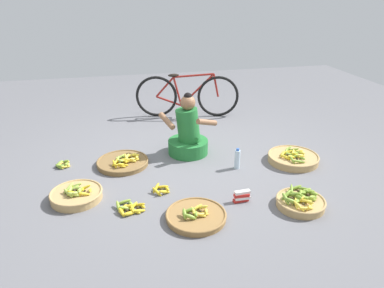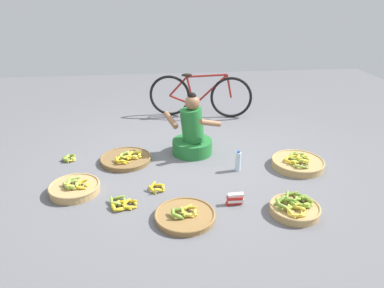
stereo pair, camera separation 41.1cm
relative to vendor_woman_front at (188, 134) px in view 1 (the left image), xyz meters
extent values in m
plane|color=slate|center=(-0.06, -0.30, -0.26)|extent=(10.00, 10.00, 0.00)
cylinder|color=#237233|center=(0.00, 0.00, -0.17)|extent=(0.52, 0.52, 0.18)
cylinder|color=#237233|center=(0.00, 0.00, 0.13)|extent=(0.39, 0.36, 0.45)
sphere|color=#8C6042|center=(0.00, 0.00, 0.43)|extent=(0.19, 0.19, 0.19)
sphere|color=black|center=(0.00, 0.00, 0.50)|extent=(0.10, 0.10, 0.10)
cylinder|color=#8C6042|center=(-0.27, -0.01, 0.21)|extent=(0.18, 0.31, 0.16)
cylinder|color=#8C6042|center=(0.20, -0.17, 0.21)|extent=(0.31, 0.20, 0.16)
torus|color=black|center=(-0.20, 1.53, 0.08)|extent=(0.68, 0.19, 0.68)
torus|color=black|center=(0.79, 1.31, 0.08)|extent=(0.68, 0.19, 0.68)
cylinder|color=maroon|center=(0.46, 1.39, 0.19)|extent=(0.55, 0.15, 0.55)
cylinder|color=maroon|center=(0.14, 1.46, 0.16)|extent=(0.15, 0.06, 0.49)
cylinder|color=maroon|center=(0.40, 1.40, 0.43)|extent=(0.64, 0.17, 0.08)
cylinder|color=maroon|center=(0.00, 1.49, 0.00)|extent=(0.42, 0.12, 0.18)
cylinder|color=maroon|center=(-0.06, 1.50, 0.24)|extent=(0.31, 0.10, 0.35)
cylinder|color=maroon|center=(0.75, 1.32, 0.27)|extent=(0.12, 0.06, 0.38)
ellipsoid|color=black|center=(0.08, 1.47, 0.43)|extent=(0.18, 0.08, 0.05)
cylinder|color=tan|center=(0.83, -1.47, -0.23)|extent=(0.47, 0.47, 0.07)
torus|color=tan|center=(0.83, -1.47, -0.19)|extent=(0.49, 0.49, 0.02)
ellipsoid|color=#8CAD38|center=(0.98, -1.43, -0.16)|extent=(0.05, 0.15, 0.09)
ellipsoid|color=#8CAD38|center=(0.94, -1.38, -0.16)|extent=(0.15, 0.10, 0.07)
ellipsoid|color=#8CAD38|center=(0.92, -1.37, -0.16)|extent=(0.15, 0.04, 0.08)
ellipsoid|color=#8CAD38|center=(0.86, -1.41, -0.16)|extent=(0.10, 0.15, 0.06)
ellipsoid|color=#8CAD38|center=(0.86, -1.47, -0.16)|extent=(0.12, 0.14, 0.07)
ellipsoid|color=#8CAD38|center=(0.90, -1.50, -0.16)|extent=(0.15, 0.07, 0.06)
ellipsoid|color=#8CAD38|center=(0.94, -1.50, -0.16)|extent=(0.15, 0.10, 0.09)
sphere|color=#382D19|center=(0.92, -1.44, -0.16)|extent=(0.03, 0.03, 0.03)
ellipsoid|color=olive|center=(0.93, -1.36, -0.16)|extent=(0.05, 0.16, 0.09)
ellipsoid|color=olive|center=(0.91, -1.30, -0.17)|extent=(0.13, 0.13, 0.06)
ellipsoid|color=olive|center=(0.86, -1.28, -0.17)|extent=(0.16, 0.04, 0.06)
ellipsoid|color=olive|center=(0.80, -1.32, -0.16)|extent=(0.09, 0.15, 0.09)
ellipsoid|color=olive|center=(0.80, -1.38, -0.17)|extent=(0.11, 0.15, 0.05)
ellipsoid|color=olive|center=(0.85, -1.41, -0.16)|extent=(0.16, 0.07, 0.08)
ellipsoid|color=olive|center=(0.91, -1.40, -0.16)|extent=(0.14, 0.12, 0.09)
sphere|color=#382D19|center=(0.86, -1.35, -0.17)|extent=(0.03, 0.03, 0.03)
ellipsoid|color=olive|center=(0.79, -1.46, -0.15)|extent=(0.04, 0.15, 0.09)
ellipsoid|color=olive|center=(0.77, -1.41, -0.15)|extent=(0.14, 0.12, 0.09)
ellipsoid|color=olive|center=(0.70, -1.40, -0.15)|extent=(0.15, 0.10, 0.09)
ellipsoid|color=olive|center=(0.66, -1.46, -0.15)|extent=(0.05, 0.15, 0.09)
ellipsoid|color=olive|center=(0.71, -1.52, -0.15)|extent=(0.15, 0.09, 0.09)
ellipsoid|color=olive|center=(0.77, -1.51, -0.16)|extent=(0.13, 0.13, 0.07)
sphere|color=#382D19|center=(0.73, -1.46, -0.16)|extent=(0.03, 0.03, 0.03)
ellipsoid|color=yellow|center=(0.86, -1.56, -0.16)|extent=(0.05, 0.15, 0.09)
ellipsoid|color=yellow|center=(0.83, -1.52, -0.17)|extent=(0.13, 0.11, 0.06)
ellipsoid|color=yellow|center=(0.78, -1.51, -0.16)|extent=(0.15, 0.05, 0.08)
ellipsoid|color=yellow|center=(0.73, -1.55, -0.16)|extent=(0.08, 0.15, 0.07)
ellipsoid|color=yellow|center=(0.73, -1.60, -0.16)|extent=(0.08, 0.15, 0.08)
ellipsoid|color=yellow|center=(0.79, -1.64, -0.17)|extent=(0.15, 0.03, 0.05)
ellipsoid|color=yellow|center=(0.84, -1.61, -0.16)|extent=(0.12, 0.13, 0.07)
sphere|color=#382D19|center=(0.79, -1.57, -0.17)|extent=(0.03, 0.03, 0.03)
cylinder|color=tan|center=(1.23, -0.54, -0.22)|extent=(0.62, 0.62, 0.08)
torus|color=tan|center=(1.23, -0.54, -0.18)|extent=(0.63, 0.63, 0.02)
ellipsoid|color=yellow|center=(1.34, -0.55, -0.15)|extent=(0.04, 0.13, 0.07)
ellipsoid|color=yellow|center=(1.31, -0.49, -0.15)|extent=(0.13, 0.10, 0.07)
ellipsoid|color=yellow|center=(1.23, -0.51, -0.15)|extent=(0.11, 0.13, 0.07)
ellipsoid|color=yellow|center=(1.23, -0.58, -0.16)|extent=(0.11, 0.12, 0.06)
ellipsoid|color=yellow|center=(1.29, -0.60, -0.15)|extent=(0.14, 0.05, 0.07)
sphere|color=#382D19|center=(1.28, -0.54, -0.15)|extent=(0.03, 0.03, 0.03)
ellipsoid|color=#8CAD38|center=(1.30, -0.47, -0.16)|extent=(0.07, 0.16, 0.06)
ellipsoid|color=#8CAD38|center=(1.27, -0.44, -0.15)|extent=(0.14, 0.12, 0.08)
ellipsoid|color=#8CAD38|center=(1.20, -0.43, -0.15)|extent=(0.15, 0.08, 0.09)
ellipsoid|color=#8CAD38|center=(1.17, -0.45, -0.15)|extent=(0.12, 0.14, 0.07)
ellipsoid|color=#8CAD38|center=(1.17, -0.53, -0.16)|extent=(0.10, 0.15, 0.05)
ellipsoid|color=#8CAD38|center=(1.20, -0.55, -0.16)|extent=(0.16, 0.10, 0.05)
ellipsoid|color=#8CAD38|center=(1.26, -0.55, -0.15)|extent=(0.15, 0.10, 0.09)
sphere|color=#382D19|center=(1.23, -0.49, -0.16)|extent=(0.03, 0.03, 0.03)
ellipsoid|color=yellow|center=(1.21, -0.55, -0.15)|extent=(0.04, 0.15, 0.09)
ellipsoid|color=yellow|center=(1.15, -0.49, -0.15)|extent=(0.15, 0.05, 0.08)
ellipsoid|color=yellow|center=(1.09, -0.51, -0.16)|extent=(0.13, 0.13, 0.06)
ellipsoid|color=yellow|center=(1.09, -0.60, -0.16)|extent=(0.12, 0.14, 0.06)
ellipsoid|color=yellow|center=(1.16, -0.62, -0.15)|extent=(0.15, 0.07, 0.08)
sphere|color=#382D19|center=(1.14, -0.56, -0.15)|extent=(0.03, 0.03, 0.03)
ellipsoid|color=olive|center=(1.27, -0.69, -0.15)|extent=(0.05, 0.16, 0.08)
ellipsoid|color=olive|center=(1.20, -0.61, -0.16)|extent=(0.16, 0.03, 0.06)
ellipsoid|color=olive|center=(1.13, -0.68, -0.15)|extent=(0.03, 0.16, 0.07)
ellipsoid|color=olive|center=(1.19, -0.74, -0.16)|extent=(0.16, 0.05, 0.06)
sphere|color=#382D19|center=(1.20, -0.68, -0.16)|extent=(0.03, 0.03, 0.03)
cylinder|color=tan|center=(-1.36, -0.83, -0.22)|extent=(0.52, 0.52, 0.08)
torus|color=tan|center=(-1.36, -0.83, -0.18)|extent=(0.53, 0.53, 0.02)
ellipsoid|color=yellow|center=(-1.21, -0.87, -0.16)|extent=(0.03, 0.13, 0.06)
ellipsoid|color=yellow|center=(-1.26, -0.81, -0.15)|extent=(0.13, 0.04, 0.08)
ellipsoid|color=yellow|center=(-1.32, -0.88, -0.16)|extent=(0.05, 0.13, 0.05)
ellipsoid|color=yellow|center=(-1.27, -0.92, -0.16)|extent=(0.13, 0.04, 0.06)
sphere|color=#382D19|center=(-1.27, -0.87, -0.16)|extent=(0.03, 0.03, 0.03)
ellipsoid|color=gold|center=(-1.29, -0.82, -0.16)|extent=(0.05, 0.15, 0.07)
ellipsoid|color=gold|center=(-1.37, -0.77, -0.15)|extent=(0.15, 0.06, 0.08)
ellipsoid|color=gold|center=(-1.42, -0.83, -0.16)|extent=(0.03, 0.15, 0.05)
ellipsoid|color=gold|center=(-1.37, -0.90, -0.15)|extent=(0.15, 0.05, 0.08)
sphere|color=#382D19|center=(-1.36, -0.83, -0.16)|extent=(0.03, 0.03, 0.03)
ellipsoid|color=#9EB747|center=(-1.31, -0.85, -0.15)|extent=(0.07, 0.16, 0.09)
ellipsoid|color=#9EB747|center=(-1.37, -0.76, -0.15)|extent=(0.16, 0.05, 0.09)
ellipsoid|color=#9EB747|center=(-1.43, -0.79, -0.15)|extent=(0.12, 0.14, 0.09)
ellipsoid|color=#9EB747|center=(-1.43, -0.87, -0.16)|extent=(0.12, 0.15, 0.06)
ellipsoid|color=#9EB747|center=(-1.36, -0.90, -0.16)|extent=(0.16, 0.06, 0.06)
sphere|color=#382D19|center=(-1.37, -0.83, -0.15)|extent=(0.03, 0.03, 0.03)
ellipsoid|color=#9EB747|center=(-1.31, -0.87, -0.15)|extent=(0.05, 0.13, 0.08)
ellipsoid|color=#9EB747|center=(-1.33, -0.83, -0.15)|extent=(0.12, 0.11, 0.08)
ellipsoid|color=#9EB747|center=(-1.38, -0.81, -0.15)|extent=(0.13, 0.07, 0.08)
ellipsoid|color=#9EB747|center=(-1.42, -0.85, -0.15)|extent=(0.08, 0.13, 0.08)
ellipsoid|color=#9EB747|center=(-1.41, -0.90, -0.16)|extent=(0.10, 0.13, 0.06)
ellipsoid|color=#9EB747|center=(-1.37, -0.92, -0.15)|extent=(0.13, 0.05, 0.08)
ellipsoid|color=#9EB747|center=(-1.33, -0.91, -0.15)|extent=(0.12, 0.10, 0.08)
sphere|color=#382D19|center=(-1.37, -0.87, -0.15)|extent=(0.03, 0.03, 0.03)
cylinder|color=brown|center=(-0.86, -0.15, -0.24)|extent=(0.62, 0.62, 0.05)
torus|color=brown|center=(-0.86, -0.15, -0.21)|extent=(0.63, 0.63, 0.02)
ellipsoid|color=yellow|center=(-0.68, -0.16, -0.18)|extent=(0.06, 0.15, 0.09)
ellipsoid|color=yellow|center=(-0.69, -0.10, -0.18)|extent=(0.13, 0.14, 0.09)
ellipsoid|color=yellow|center=(-0.75, -0.08, -0.18)|extent=(0.15, 0.04, 0.07)
ellipsoid|color=yellow|center=(-0.80, -0.12, -0.18)|extent=(0.10, 0.15, 0.07)
ellipsoid|color=yellow|center=(-0.81, -0.16, -0.17)|extent=(0.07, 0.15, 0.09)
ellipsoid|color=yellow|center=(-0.76, -0.21, -0.18)|extent=(0.15, 0.08, 0.06)
ellipsoid|color=yellow|center=(-0.71, -0.21, -0.18)|extent=(0.15, 0.10, 0.08)
sphere|color=#382D19|center=(-0.74, -0.15, -0.18)|extent=(0.03, 0.03, 0.03)
ellipsoid|color=#9EB747|center=(-0.81, -0.15, -0.19)|extent=(0.04, 0.13, 0.06)
ellipsoid|color=#9EB747|center=(-0.82, -0.11, -0.18)|extent=(0.11, 0.11, 0.07)
ellipsoid|color=#9EB747|center=(-0.88, -0.10, -0.18)|extent=(0.13, 0.07, 0.07)
ellipsoid|color=#9EB747|center=(-0.91, -0.13, -0.19)|extent=(0.07, 0.13, 0.05)
ellipsoid|color=#9EB747|center=(-0.91, -0.17, -0.19)|extent=(0.08, 0.13, 0.06)
ellipsoid|color=#9EB747|center=(-0.86, -0.20, -0.19)|extent=(0.13, 0.04, 0.06)
ellipsoid|color=#9EB747|center=(-0.83, -0.20, -0.19)|extent=(0.12, 0.09, 0.05)
sphere|color=#382D19|center=(-0.86, -0.15, -0.18)|extent=(0.03, 0.03, 0.03)
ellipsoid|color=gold|center=(-0.82, -0.26, -0.18)|extent=(0.03, 0.15, 0.09)
ellipsoid|color=gold|center=(-0.84, -0.21, -0.19)|extent=(0.13, 0.13, 0.06)
ellipsoid|color=gold|center=(-0.89, -0.19, -0.18)|extent=(0.16, 0.04, 0.06)
ellipsoid|color=gold|center=(-0.95, -0.23, -0.19)|extent=(0.11, 0.15, 0.06)
ellipsoid|color=gold|center=(-0.95, -0.28, -0.18)|extent=(0.06, 0.16, 0.07)
ellipsoid|color=gold|center=(-0.90, -0.33, -0.18)|extent=(0.16, 0.05, 0.07)
ellipsoid|color=gold|center=(-0.86, -0.32, -0.18)|extent=(0.15, 0.09, 0.09)
sphere|color=#382D19|center=(-0.89, -0.26, -0.19)|extent=(0.03, 0.03, 0.03)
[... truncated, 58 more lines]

